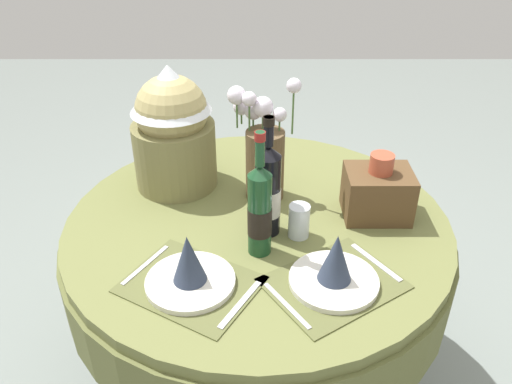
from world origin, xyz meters
TOP-DOWN VIEW (x-y plane):
  - ground at (0.00, 0.00)m, footprint 8.00×8.00m
  - dining_table at (0.00, 0.00)m, footprint 1.24×1.24m
  - place_setting_left at (-0.18, -0.31)m, footprint 0.42×0.39m
  - place_setting_right at (0.20, -0.31)m, footprint 0.43×0.40m
  - flower_vase at (0.02, 0.14)m, footprint 0.23×0.15m
  - wine_bottle_left at (0.01, -0.17)m, footprint 0.07×0.07m
  - wine_bottle_centre at (0.03, -0.07)m, footprint 0.08×0.08m
  - tumbler_near_left at (0.12, -0.09)m, footprint 0.06×0.06m
  - gift_tub_back_left at (-0.28, 0.22)m, footprint 0.28×0.28m
  - woven_basket_side_right at (0.38, 0.03)m, footprint 0.21×0.16m

SIDE VIEW (x-z plane):
  - ground at x=0.00m, z-range 0.00..0.00m
  - dining_table at x=0.00m, z-range 0.22..0.96m
  - place_setting_left at x=-0.18m, z-range 0.70..0.86m
  - place_setting_right at x=0.20m, z-range 0.70..0.86m
  - tumbler_near_left at x=0.12m, z-range 0.74..0.84m
  - woven_basket_side_right at x=0.38m, z-range 0.71..0.93m
  - wine_bottle_left at x=0.01m, z-range 0.69..1.07m
  - wine_bottle_centre at x=0.03m, z-range 0.69..1.07m
  - flower_vase at x=0.02m, z-range 0.69..1.11m
  - gift_tub_back_left at x=-0.28m, z-range 0.75..1.18m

